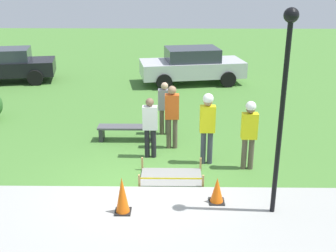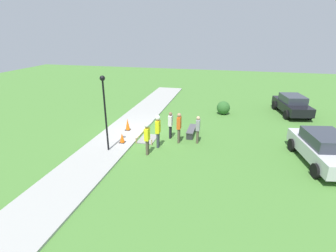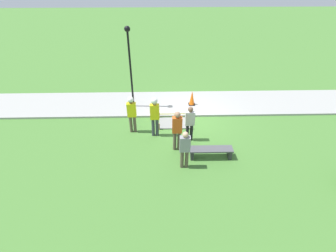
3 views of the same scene
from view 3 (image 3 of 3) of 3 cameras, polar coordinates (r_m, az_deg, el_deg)
ground_plane at (r=13.49m, az=4.71°, el=1.98°), size 60.00×60.00×0.00m
sidewalk at (r=14.61m, az=4.23°, el=4.96°), size 28.00×2.68×0.10m
wet_concrete_patch at (r=12.91m, az=1.46°, el=0.65°), size 1.56×1.03×0.35m
traffic_cone_near_patch at (r=14.22m, az=5.24°, el=6.11°), size 0.34×0.34×0.81m
traffic_cone_far_patch at (r=13.80m, az=-2.95°, el=4.75°), size 0.34×0.34×0.59m
park_bench at (r=10.86m, az=9.34°, el=-5.41°), size 1.76×0.44×0.46m
worker_supervisor at (r=11.88m, az=-7.91°, el=3.18°), size 0.40×0.27×1.84m
worker_assistant at (r=11.49m, az=-2.92°, el=2.81°), size 0.40×0.28×1.95m
bystander_in_orange_shirt at (r=10.69m, az=1.99°, el=-0.59°), size 0.40×0.25×1.87m
bystander_in_gray_shirt at (r=11.34m, az=4.78°, el=0.91°), size 0.40×0.22×1.71m
bystander_in_white_shirt at (r=9.90m, az=3.68°, el=-4.79°), size 0.40×0.22×1.69m
lamppost_near at (r=13.21m, az=-8.36°, el=14.58°), size 0.28×0.28×4.17m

